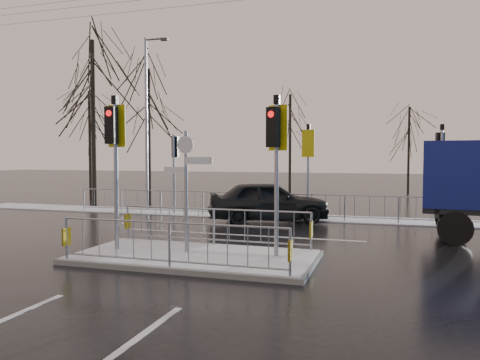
% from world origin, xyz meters
% --- Properties ---
extents(ground, '(120.00, 120.00, 0.00)m').
position_xyz_m(ground, '(0.00, 0.00, 0.00)').
color(ground, black).
rests_on(ground, ground).
extents(snow_verge, '(30.00, 2.00, 0.04)m').
position_xyz_m(snow_verge, '(0.00, 8.60, 0.02)').
color(snow_verge, silver).
rests_on(snow_verge, ground).
extents(lane_markings, '(8.00, 11.38, 0.01)m').
position_xyz_m(lane_markings, '(0.00, -0.33, 0.00)').
color(lane_markings, silver).
rests_on(lane_markings, ground).
extents(traffic_island, '(6.00, 3.04, 4.15)m').
position_xyz_m(traffic_island, '(-0.01, 0.01, 0.39)').
color(traffic_island, '#63635E').
rests_on(traffic_island, ground).
extents(far_kerb_fixtures, '(18.00, 0.65, 3.83)m').
position_xyz_m(far_kerb_fixtures, '(0.29, 8.09, 1.02)').
color(far_kerb_fixtures, gray).
rests_on(far_kerb_fixtures, ground).
extents(car_far_lane, '(5.09, 3.63, 1.61)m').
position_xyz_m(car_far_lane, '(0.12, 7.13, 0.80)').
color(car_far_lane, black).
rests_on(car_far_lane, ground).
extents(tree_near_a, '(4.75, 4.75, 8.97)m').
position_xyz_m(tree_near_a, '(-10.50, 11.00, 6.11)').
color(tree_near_a, black).
rests_on(tree_near_a, ground).
extents(tree_near_b, '(4.00, 4.00, 7.55)m').
position_xyz_m(tree_near_b, '(-8.00, 12.50, 5.15)').
color(tree_near_b, black).
rests_on(tree_near_b, ground).
extents(tree_near_c, '(3.50, 3.50, 6.61)m').
position_xyz_m(tree_near_c, '(-12.50, 13.50, 4.50)').
color(tree_near_c, black).
rests_on(tree_near_c, ground).
extents(tree_far_a, '(3.75, 3.75, 7.08)m').
position_xyz_m(tree_far_a, '(-2.00, 22.00, 4.82)').
color(tree_far_a, black).
rests_on(tree_far_a, ground).
extents(tree_far_b, '(3.25, 3.25, 6.14)m').
position_xyz_m(tree_far_b, '(6.00, 24.00, 4.18)').
color(tree_far_b, black).
rests_on(tree_far_b, ground).
extents(street_lamp_left, '(1.25, 0.18, 8.20)m').
position_xyz_m(street_lamp_left, '(-6.43, 9.50, 4.49)').
color(street_lamp_left, gray).
rests_on(street_lamp_left, ground).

